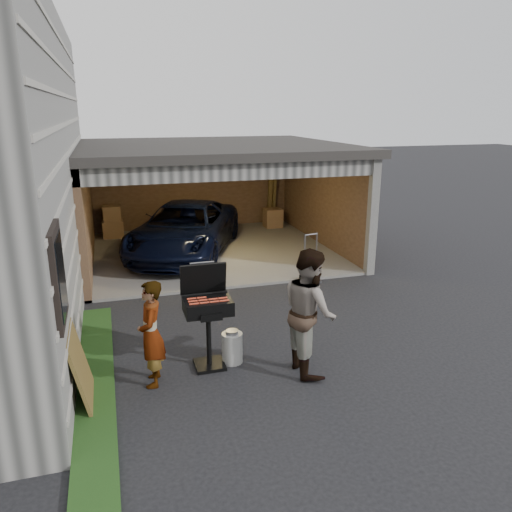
{
  "coord_description": "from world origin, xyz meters",
  "views": [
    {
      "loc": [
        -1.88,
        -6.41,
        3.77
      ],
      "look_at": [
        0.66,
        2.04,
        1.15
      ],
      "focal_mm": 35.0,
      "sensor_mm": 36.0,
      "label": 1
    }
  ],
  "objects_px": {
    "minivan": "(185,231)",
    "bbq_grill": "(207,309)",
    "woman": "(151,334)",
    "propane_tank": "(232,348)",
    "man": "(309,311)",
    "hand_truck": "(311,272)",
    "plywood_panel": "(81,367)"
  },
  "relations": [
    {
      "from": "minivan",
      "to": "bbq_grill",
      "type": "xyz_separation_m",
      "value": [
        -0.59,
        -6.01,
        0.26
      ]
    },
    {
      "from": "minivan",
      "to": "woman",
      "type": "height_order",
      "value": "woman"
    },
    {
      "from": "bbq_grill",
      "to": "propane_tank",
      "type": "distance_m",
      "value": 0.77
    },
    {
      "from": "propane_tank",
      "to": "man",
      "type": "bearing_deg",
      "value": -27.28
    },
    {
      "from": "woman",
      "to": "propane_tank",
      "type": "bearing_deg",
      "value": 110.53
    },
    {
      "from": "woman",
      "to": "propane_tank",
      "type": "relative_size",
      "value": 3.2
    },
    {
      "from": "minivan",
      "to": "hand_truck",
      "type": "bearing_deg",
      "value": -26.35
    },
    {
      "from": "propane_tank",
      "to": "bbq_grill",
      "type": "bearing_deg",
      "value": 178.79
    },
    {
      "from": "minivan",
      "to": "propane_tank",
      "type": "distance_m",
      "value": 6.04
    },
    {
      "from": "minivan",
      "to": "woman",
      "type": "relative_size",
      "value": 3.12
    },
    {
      "from": "propane_tank",
      "to": "plywood_panel",
      "type": "relative_size",
      "value": 0.45
    },
    {
      "from": "propane_tank",
      "to": "hand_truck",
      "type": "distance_m",
      "value": 4.09
    },
    {
      "from": "minivan",
      "to": "plywood_panel",
      "type": "distance_m",
      "value": 6.95
    },
    {
      "from": "bbq_grill",
      "to": "plywood_panel",
      "type": "xyz_separation_m",
      "value": [
        -1.8,
        -0.51,
        -0.4
      ]
    },
    {
      "from": "propane_tank",
      "to": "plywood_panel",
      "type": "bearing_deg",
      "value": -166.93
    },
    {
      "from": "woman",
      "to": "plywood_panel",
      "type": "bearing_deg",
      "value": -68.6
    },
    {
      "from": "plywood_panel",
      "to": "hand_truck",
      "type": "xyz_separation_m",
      "value": [
        4.79,
        3.64,
        -0.31
      ]
    },
    {
      "from": "minivan",
      "to": "propane_tank",
      "type": "xyz_separation_m",
      "value": [
        -0.22,
        -6.02,
        -0.43
      ]
    },
    {
      "from": "minivan",
      "to": "man",
      "type": "relative_size",
      "value": 2.55
    },
    {
      "from": "man",
      "to": "propane_tank",
      "type": "xyz_separation_m",
      "value": [
        -1.03,
        0.53,
        -0.7
      ]
    },
    {
      "from": "minivan",
      "to": "hand_truck",
      "type": "height_order",
      "value": "minivan"
    },
    {
      "from": "woman",
      "to": "man",
      "type": "xyz_separation_m",
      "value": [
        2.25,
        -0.26,
        0.17
      ]
    },
    {
      "from": "man",
      "to": "propane_tank",
      "type": "relative_size",
      "value": 3.92
    },
    {
      "from": "man",
      "to": "plywood_panel",
      "type": "bearing_deg",
      "value": 90.56
    },
    {
      "from": "bbq_grill",
      "to": "propane_tank",
      "type": "xyz_separation_m",
      "value": [
        0.37,
        -0.01,
        -0.68
      ]
    },
    {
      "from": "woman",
      "to": "propane_tank",
      "type": "height_order",
      "value": "woman"
    },
    {
      "from": "plywood_panel",
      "to": "hand_truck",
      "type": "distance_m",
      "value": 6.03
    },
    {
      "from": "plywood_panel",
      "to": "man",
      "type": "bearing_deg",
      "value": -0.55
    },
    {
      "from": "man",
      "to": "hand_truck",
      "type": "relative_size",
      "value": 1.69
    },
    {
      "from": "woman",
      "to": "plywood_panel",
      "type": "relative_size",
      "value": 1.45
    },
    {
      "from": "propane_tank",
      "to": "hand_truck",
      "type": "xyz_separation_m",
      "value": [
        2.62,
        3.14,
        -0.03
      ]
    },
    {
      "from": "minivan",
      "to": "woman",
      "type": "distance_m",
      "value": 6.46
    }
  ]
}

